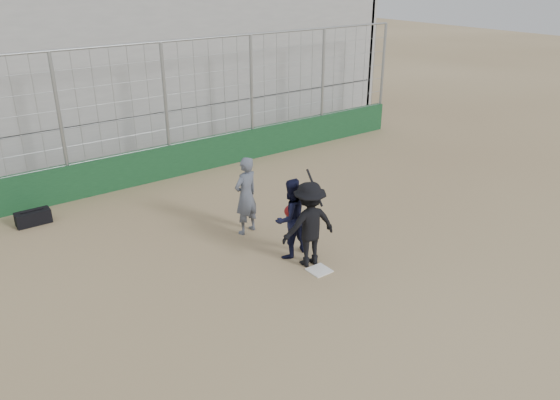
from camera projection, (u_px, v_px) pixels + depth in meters
ground at (319, 271)px, 11.55m from camera, size 90.00×90.00×0.00m
home_plate at (319, 270)px, 11.55m from camera, size 0.44×0.44×0.02m
backstop at (169, 146)px, 16.35m from camera, size 18.10×0.25×4.04m
bleachers at (102, 59)px, 19.23m from camera, size 20.25×6.70×6.98m
batter_at_plate at (309, 224)px, 11.48m from camera, size 1.31×0.88×2.02m
catcher_crouched at (290, 231)px, 11.93m from camera, size 0.99×0.83×1.22m
umpire at (246, 199)px, 12.90m from camera, size 0.78×0.61×1.72m
equipment_bag at (33, 218)px, 13.57m from camera, size 0.83×0.36×0.39m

